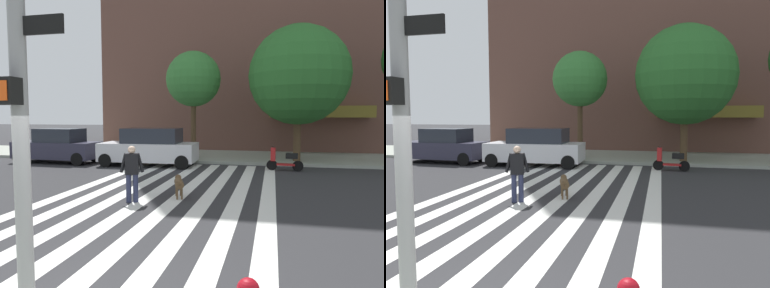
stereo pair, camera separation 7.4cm
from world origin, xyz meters
The scene contains 11 objects.
ground_plane centered at (0.00, 7.05, 0.00)m, with size 160.00×160.00×0.00m, color #2B2B2D.
sidewalk_far centered at (0.00, 17.10, 0.07)m, with size 80.00×6.00×0.15m, color #959C8F.
crosswalk_stripes centered at (-0.73, 7.05, 0.00)m, with size 6.75×13.50×0.01m.
traffic_light_pole centered at (-0.16, -0.55, 3.52)m, with size 0.74×0.46×5.80m.
parked_car_near_curb centered at (-8.66, 12.88, 0.87)m, with size 4.55×2.04×1.82m.
parked_car_behind_first centered at (-3.48, 12.89, 0.92)m, with size 4.84×2.16×1.88m.
parked_scooter centered at (3.08, 12.65, 0.48)m, with size 1.63×0.52×1.11m.
street_tree_nearest centered at (-1.88, 15.74, 4.53)m, with size 3.09×3.09×5.96m.
street_tree_middle centered at (3.76, 15.24, 4.57)m, with size 5.10×5.10×6.98m.
pedestrian_dog_walker centered at (-1.41, 5.60, 0.93)m, with size 0.70×0.35×1.64m.
dog_on_leash centered at (-0.25, 6.49, 0.44)m, with size 0.49×1.06×0.65m.
Camera 1 is at (2.52, -3.84, 2.50)m, focal length 33.09 mm.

